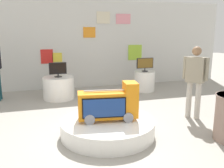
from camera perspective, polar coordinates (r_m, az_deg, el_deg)
ground_plane at (r=4.55m, az=-3.53°, el=-12.77°), size 30.00×30.00×0.00m
back_wall_display at (r=8.44m, az=-10.43°, el=9.08°), size 11.67×0.13×2.98m
main_display_pedestal at (r=4.67m, az=-1.00°, el=-10.10°), size 1.77×1.77×0.30m
novelty_firetruck_tv at (r=4.52m, az=-0.72°, el=-4.90°), size 1.13×0.54×0.71m
display_pedestal_left_rear at (r=7.22m, az=-12.38°, el=-0.88°), size 0.89×0.89×0.64m
tv_on_left_rear at (r=7.12m, az=-12.58°, el=3.40°), size 0.50×0.21×0.42m
display_pedestal_center_rear at (r=8.08m, az=7.62°, el=0.68°), size 0.67×0.67×0.64m
tv_on_center_rear at (r=7.98m, az=7.75°, el=4.71°), size 0.58×0.20×0.44m
shopper_browsing_rear at (r=5.65m, az=18.87°, el=1.56°), size 0.39×0.46×1.61m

